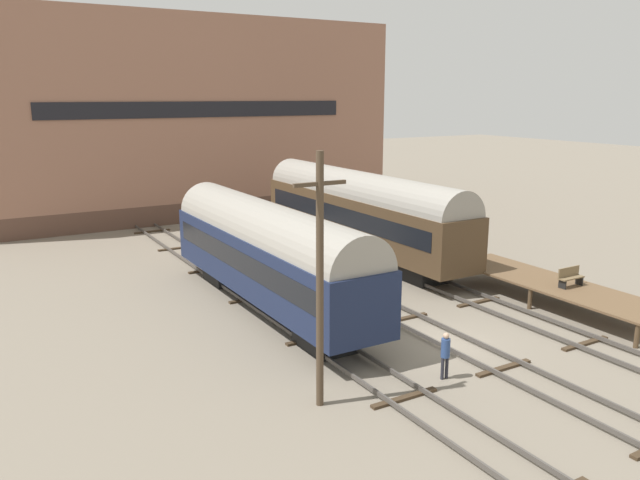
% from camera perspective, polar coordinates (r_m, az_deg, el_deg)
% --- Properties ---
extents(ground_plane, '(200.00, 200.00, 0.00)m').
position_cam_1_polar(ground_plane, '(26.33, 11.65, -9.13)').
color(ground_plane, slate).
extents(track_left, '(2.60, 60.00, 0.26)m').
position_cam_1_polar(track_left, '(23.64, 3.18, -11.13)').
color(track_left, '#4C4742').
rests_on(track_left, ground).
extents(track_middle, '(2.60, 60.00, 0.26)m').
position_cam_1_polar(track_middle, '(26.28, 11.66, -8.84)').
color(track_middle, '#4C4742').
rests_on(track_middle, ground).
extents(track_right, '(2.60, 60.00, 0.26)m').
position_cam_1_polar(track_right, '(29.39, 18.40, -6.86)').
color(track_right, '#4C4742').
rests_on(track_right, ground).
extents(train_car_navy, '(3.11, 16.14, 5.09)m').
position_cam_1_polar(train_car_navy, '(28.82, -4.84, -0.94)').
color(train_car_navy, black).
rests_on(train_car_navy, ground).
extents(train_car_brown, '(3.07, 18.64, 5.32)m').
position_cam_1_polar(train_car_brown, '(38.43, 3.63, 2.87)').
color(train_car_brown, black).
rests_on(train_car_brown, ground).
extents(station_platform, '(3.16, 11.09, 1.09)m').
position_cam_1_polar(station_platform, '(31.97, 20.41, -3.78)').
color(station_platform, brown).
rests_on(station_platform, ground).
extents(bench, '(1.40, 0.40, 0.91)m').
position_cam_1_polar(bench, '(31.45, 21.90, -3.10)').
color(bench, brown).
rests_on(bench, station_platform).
extents(person_worker, '(0.32, 0.32, 1.74)m').
position_cam_1_polar(person_worker, '(22.73, 11.39, -9.93)').
color(person_worker, '#282833').
rests_on(person_worker, ground).
extents(utility_pole, '(1.80, 0.24, 8.24)m').
position_cam_1_polar(utility_pole, '(19.40, -0.01, -3.55)').
color(utility_pole, '#473828').
rests_on(utility_pole, ground).
extents(warehouse_building, '(34.47, 13.37, 15.93)m').
position_cam_1_polar(warehouse_building, '(56.08, -13.03, 10.87)').
color(warehouse_building, brown).
rests_on(warehouse_building, ground).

